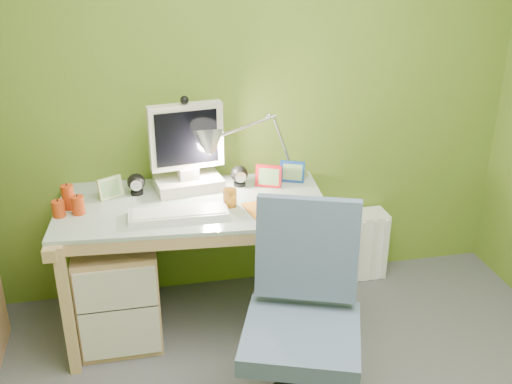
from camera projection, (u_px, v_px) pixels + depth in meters
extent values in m
cube|color=olive|center=(233.00, 87.00, 3.19)|extent=(3.20, 0.01, 2.40)
cube|color=white|center=(179.00, 214.00, 2.87)|extent=(0.48, 0.15, 0.02)
cube|color=#BE6E1D|center=(272.00, 207.00, 2.95)|extent=(0.29, 0.23, 0.01)
ellipsoid|color=white|center=(272.00, 204.00, 2.95)|extent=(0.12, 0.08, 0.04)
cylinder|color=#9C5F16|center=(230.00, 198.00, 2.95)|extent=(0.08, 0.08, 0.09)
cube|color=red|center=(269.00, 176.00, 3.17)|extent=(0.13, 0.07, 0.12)
cube|color=navy|center=(292.00, 171.00, 3.23)|extent=(0.13, 0.07, 0.12)
cube|color=#BBC587|center=(110.00, 188.00, 3.04)|extent=(0.12, 0.08, 0.11)
cube|color=white|center=(351.00, 246.00, 3.64)|extent=(0.42, 0.18, 0.42)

